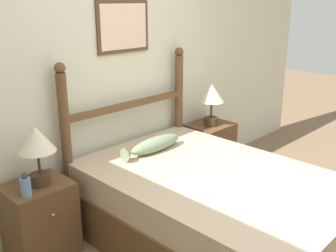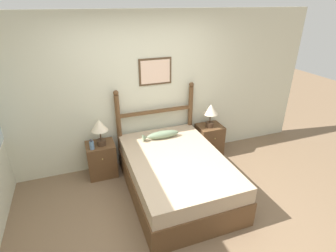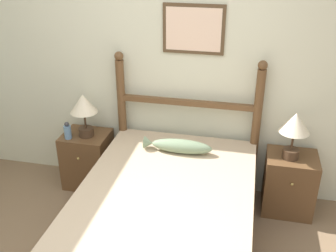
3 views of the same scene
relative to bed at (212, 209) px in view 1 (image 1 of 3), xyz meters
name	(u,v)px [view 1 (image 1 of 3)]	position (x,y,z in m)	size (l,w,h in m)	color
wall_back	(96,69)	(-0.25, 1.08, 0.98)	(6.40, 0.08, 2.55)	beige
bed	(212,209)	(0.00, 0.00, 0.00)	(1.37, 2.00, 0.60)	brown
headboard	(129,127)	(0.00, 0.96, 0.45)	(1.38, 0.09, 1.39)	brown
nightstand_left	(40,220)	(-0.99, 0.82, -0.01)	(0.45, 0.41, 0.57)	brown
nightstand_right	(210,149)	(0.99, 0.82, -0.01)	(0.45, 0.41, 0.57)	brown
table_lamp_left	(37,145)	(-0.97, 0.80, 0.58)	(0.26, 0.26, 0.43)	#422D1E
table_lamp_right	(212,97)	(0.96, 0.79, 0.58)	(0.26, 0.26, 0.43)	#422D1E
bottle	(26,186)	(-1.12, 0.71, 0.35)	(0.07, 0.07, 0.17)	#668CB2
fish_pillow	(154,145)	(-0.01, 0.63, 0.36)	(0.62, 0.14, 0.12)	gray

